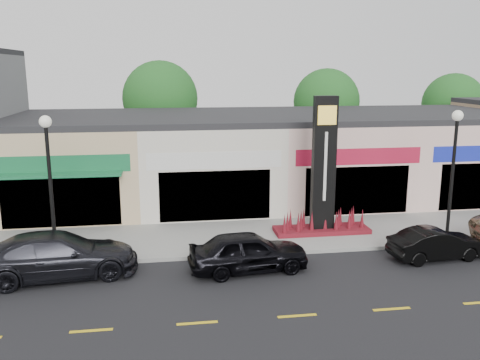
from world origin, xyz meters
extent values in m
plane|color=black|center=(0.00, 0.00, 0.00)|extent=(120.00, 120.00, 0.00)
cube|color=gray|center=(0.00, 4.35, 0.07)|extent=(52.00, 4.30, 0.15)
cube|color=gray|center=(0.00, 2.10, 0.07)|extent=(52.00, 0.20, 0.15)
cube|color=#CDB483|center=(-8.50, 11.50, 2.25)|extent=(7.00, 10.00, 4.50)
cube|color=#262628|center=(-8.50, 11.50, 4.65)|extent=(7.00, 10.00, 0.30)
cube|color=black|center=(-8.50, 6.55, 1.40)|extent=(5.25, 0.10, 2.40)
cube|color=#17693C|center=(-8.50, 6.55, 3.10)|extent=(6.30, 0.12, 0.80)
cube|color=#17693C|center=(-8.50, 6.10, 2.70)|extent=(5.60, 0.90, 0.12)
cube|color=beige|center=(-1.50, 11.50, 2.25)|extent=(7.00, 10.00, 4.50)
cube|color=#262628|center=(-1.50, 11.50, 4.65)|extent=(7.00, 10.00, 0.30)
cube|color=black|center=(-1.50, 6.55, 1.40)|extent=(5.25, 0.10, 2.40)
cube|color=silver|center=(-1.50, 6.55, 3.10)|extent=(6.30, 0.12, 0.80)
cube|color=beige|center=(5.50, 11.50, 2.25)|extent=(7.00, 10.00, 4.50)
cube|color=#262628|center=(5.50, 11.50, 4.65)|extent=(7.00, 10.00, 0.30)
cube|color=black|center=(5.50, 6.55, 1.40)|extent=(5.25, 0.10, 2.40)
cube|color=#B31736|center=(5.50, 6.55, 3.10)|extent=(6.30, 0.12, 0.80)
cube|color=beige|center=(12.50, 11.50, 2.25)|extent=(7.00, 10.00, 4.50)
cube|color=#262628|center=(12.50, 11.50, 4.65)|extent=(7.00, 10.00, 0.30)
cylinder|color=#382619|center=(-4.00, 19.50, 1.57)|extent=(0.36, 0.36, 3.15)
sphere|color=#1B561B|center=(-4.00, 19.50, 5.23)|extent=(5.20, 5.20, 5.20)
cylinder|color=#382619|center=(8.00, 19.50, 1.49)|extent=(0.36, 0.36, 2.97)
sphere|color=#1B561B|center=(8.00, 19.50, 4.89)|extent=(4.80, 4.80, 4.80)
cylinder|color=#382619|center=(18.00, 19.50, 1.40)|extent=(0.36, 0.36, 2.80)
sphere|color=#1B561B|center=(18.00, 19.50, 4.64)|extent=(4.60, 4.60, 4.60)
cylinder|color=black|center=(-8.00, 2.50, 0.30)|extent=(0.32, 0.32, 0.30)
cylinder|color=black|center=(-8.00, 2.50, 2.80)|extent=(0.14, 0.14, 5.00)
sphere|color=silver|center=(-8.00, 2.50, 5.40)|extent=(0.44, 0.44, 0.44)
cylinder|color=black|center=(8.00, 2.50, 0.30)|extent=(0.32, 0.32, 0.30)
cylinder|color=black|center=(8.00, 2.50, 2.80)|extent=(0.14, 0.14, 5.00)
sphere|color=silver|center=(8.00, 2.50, 5.40)|extent=(0.44, 0.44, 0.44)
cube|color=#5E1011|center=(3.00, 4.20, 0.25)|extent=(4.20, 1.30, 0.20)
cube|color=black|center=(3.00, 4.20, 3.15)|extent=(1.00, 0.40, 6.00)
cube|color=yellow|center=(3.00, 3.98, 5.35)|extent=(0.80, 0.05, 0.80)
cube|color=silver|center=(3.00, 3.98, 3.15)|extent=(0.12, 0.04, 3.00)
imported|color=black|center=(-7.65, 1.13, 0.80)|extent=(2.98, 5.79, 1.61)
imported|color=black|center=(-0.88, 0.68, 0.74)|extent=(2.17, 4.50, 1.48)
imported|color=black|center=(6.54, 0.77, 0.61)|extent=(1.62, 3.80, 1.22)
camera|label=1|loc=(-3.76, -16.59, 7.26)|focal=38.00mm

